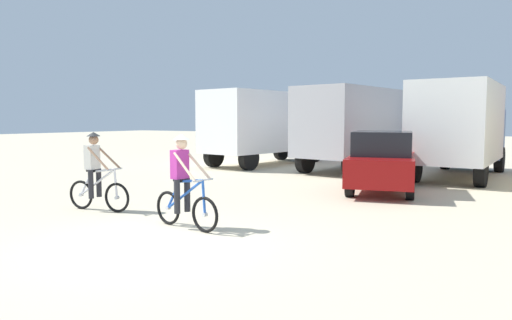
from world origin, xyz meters
The scene contains 7 objects.
ground_plane centered at (0.00, 0.00, 0.00)m, with size 120.00×120.00×0.00m, color beige.
box_truck_avon_van centered at (-5.46, 12.96, 1.87)m, with size 3.29×7.01×3.35m.
box_truck_grey_hauler centered at (-0.99, 12.95, 1.87)m, with size 3.31×7.02×3.35m.
box_truck_white_box centered at (3.05, 12.52, 1.87)m, with size 2.60×6.82×3.35m.
sedan_parked centered at (1.62, 7.74, 0.88)m, with size 2.67×4.49×1.76m.
cyclist_orange_shirt centered at (-3.19, 1.44, 0.85)m, with size 1.72×0.53×1.82m.
cyclist_cowboy_hat centered at (-0.32, 1.13, 0.85)m, with size 1.72×0.53×1.82m.
Camera 1 is at (5.54, -5.81, 2.11)m, focal length 32.90 mm.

